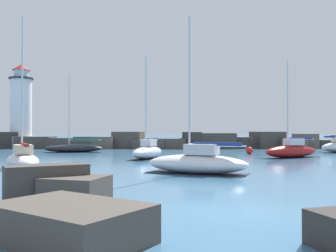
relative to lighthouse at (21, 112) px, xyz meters
name	(u,v)px	position (x,y,z in m)	size (l,w,h in m)	color
ground_plane	(230,211)	(24.09, -44.84, -5.48)	(600.00, 600.00, 0.00)	#3D6B8E
open_sea_beyond	(172,139)	(24.09, 59.20, -5.48)	(400.00, 116.00, 0.01)	#2D5B7F
breakwater_jetty	(191,142)	(25.82, -0.72, -4.49)	(57.33, 6.60, 2.48)	#383330
lighthouse	(21,112)	(0.00, 0.00, 0.00)	(4.24, 4.24, 12.76)	gray
foreground_rocks	(114,204)	(20.49, -46.18, -4.99)	(12.91, 8.53, 1.33)	#4C443D
sailboat_moored_1	(148,151)	(20.34, -22.10, -4.78)	(3.61, 5.94, 9.47)	silver
sailboat_moored_2	(23,159)	(12.00, -30.78, -4.85)	(4.59, 6.33, 10.81)	white
sailboat_moored_3	(74,148)	(10.86, -11.63, -4.96)	(7.17, 2.85, 9.54)	black
sailboat_moored_4	(197,162)	(23.94, -34.18, -4.80)	(6.82, 4.76, 9.71)	white
sailboat_moored_5	(292,150)	(34.27, -20.80, -4.77)	(6.62, 4.74, 9.46)	maroon
mooring_buoy_orange_near	(249,150)	(31.48, -14.94, -5.08)	(0.80, 0.80, 1.00)	red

